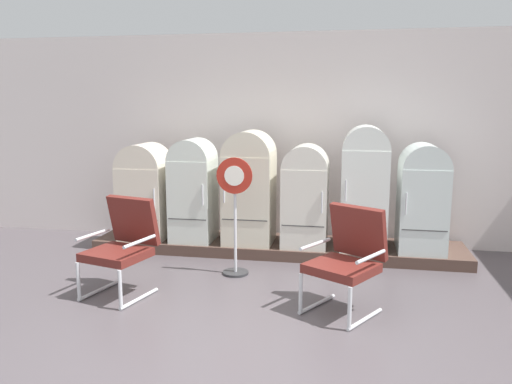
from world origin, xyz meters
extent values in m
cube|color=#4E474B|center=(0.00, 0.00, -0.03)|extent=(12.00, 10.00, 0.05)
cube|color=silver|center=(0.00, 3.66, 1.55)|extent=(11.76, 0.12, 3.10)
cube|color=#47443F|center=(0.00, 3.66, 2.75)|extent=(11.76, 0.07, 0.06)
cube|color=#4B362D|center=(0.00, 3.02, 0.08)|extent=(5.18, 0.95, 0.15)
cube|color=beige|center=(-1.91, 2.91, 0.67)|extent=(0.66, 0.65, 1.04)
cylinder|color=beige|center=(-1.91, 2.91, 1.19)|extent=(0.66, 0.63, 0.66)
cube|color=#383838|center=(-1.91, 2.59, 0.48)|extent=(0.61, 0.01, 0.01)
cylinder|color=silver|center=(-1.64, 2.57, 0.80)|extent=(0.02, 0.02, 0.28)
cube|color=silver|center=(-1.18, 2.89, 0.73)|extent=(0.58, 0.61, 1.16)
cylinder|color=silver|center=(-1.18, 2.89, 1.31)|extent=(0.58, 0.60, 0.58)
cube|color=#383838|center=(-1.18, 2.59, 0.52)|extent=(0.53, 0.01, 0.01)
cylinder|color=silver|center=(-0.95, 2.57, 0.87)|extent=(0.02, 0.02, 0.28)
cube|color=beige|center=(-0.38, 2.93, 0.77)|extent=(0.67, 0.68, 1.23)
cylinder|color=beige|center=(-0.38, 2.93, 1.38)|extent=(0.67, 0.67, 0.67)
cube|color=#383838|center=(-0.38, 2.59, 0.55)|extent=(0.62, 0.01, 0.01)
cylinder|color=silver|center=(-0.65, 2.57, 0.91)|extent=(0.02, 0.02, 0.28)
cube|color=silver|center=(0.41, 2.91, 0.69)|extent=(0.61, 0.64, 1.08)
cylinder|color=silver|center=(0.41, 2.91, 1.23)|extent=(0.61, 0.63, 0.61)
cube|color=#383838|center=(0.41, 2.59, 0.50)|extent=(0.56, 0.01, 0.01)
cylinder|color=silver|center=(0.65, 2.57, 0.82)|extent=(0.02, 0.02, 0.28)
cube|color=white|center=(1.19, 2.93, 0.82)|extent=(0.61, 0.69, 1.34)
cylinder|color=white|center=(1.19, 2.93, 1.50)|extent=(0.61, 0.68, 0.61)
cube|color=#383838|center=(1.19, 2.59, 0.58)|extent=(0.56, 0.01, 0.01)
cylinder|color=silver|center=(0.95, 2.57, 0.99)|extent=(0.02, 0.02, 0.28)
cube|color=silver|center=(1.94, 2.94, 0.71)|extent=(0.60, 0.69, 1.12)
cylinder|color=silver|center=(1.94, 2.94, 1.27)|extent=(0.60, 0.68, 0.60)
cube|color=#383838|center=(1.94, 2.59, 0.51)|extent=(0.56, 0.01, 0.01)
cylinder|color=silver|center=(1.70, 2.57, 0.85)|extent=(0.02, 0.02, 0.28)
cylinder|color=silver|center=(-1.74, 1.11, 0.02)|extent=(0.20, 0.61, 0.04)
cylinder|color=silver|center=(-1.82, 0.83, 0.23)|extent=(0.05, 0.05, 0.41)
cylinder|color=silver|center=(-1.20, 0.96, 0.02)|extent=(0.20, 0.61, 0.04)
cylinder|color=silver|center=(-1.27, 0.68, 0.23)|extent=(0.05, 0.05, 0.41)
cube|color=maroon|center=(-1.47, 1.03, 0.48)|extent=(0.73, 0.70, 0.09)
cube|color=maroon|center=(-1.39, 1.33, 0.79)|extent=(0.63, 0.34, 0.55)
cylinder|color=silver|center=(-1.78, 1.12, 0.66)|extent=(0.17, 0.50, 0.04)
cylinder|color=silver|center=(-1.16, 0.95, 0.66)|extent=(0.17, 0.50, 0.04)
cylinder|color=silver|center=(0.69, 1.16, 0.02)|extent=(0.36, 0.55, 0.04)
cylinder|color=silver|center=(0.54, 0.92, 0.23)|extent=(0.06, 0.06, 0.41)
cylinder|color=silver|center=(1.18, 0.87, 0.02)|extent=(0.36, 0.55, 0.04)
cylinder|color=silver|center=(1.02, 0.62, 0.23)|extent=(0.06, 0.06, 0.41)
cube|color=maroon|center=(0.94, 1.02, 0.48)|extent=(0.81, 0.80, 0.09)
cube|color=maroon|center=(1.09, 1.27, 0.79)|extent=(0.61, 0.47, 0.55)
cylinder|color=silver|center=(0.66, 1.18, 0.66)|extent=(0.30, 0.45, 0.04)
cylinder|color=silver|center=(1.21, 0.85, 0.66)|extent=(0.30, 0.45, 0.04)
cylinder|color=#2D2D30|center=(-0.37, 1.99, 0.01)|extent=(0.32, 0.32, 0.03)
cylinder|color=silver|center=(-0.37, 1.99, 0.63)|extent=(0.04, 0.04, 1.21)
cylinder|color=#A5251A|center=(-0.37, 1.96, 1.24)|extent=(0.44, 0.02, 0.44)
cylinder|color=white|center=(-0.37, 1.95, 1.24)|extent=(0.24, 0.00, 0.24)
camera|label=1|loc=(0.97, -3.89, 2.11)|focal=35.64mm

